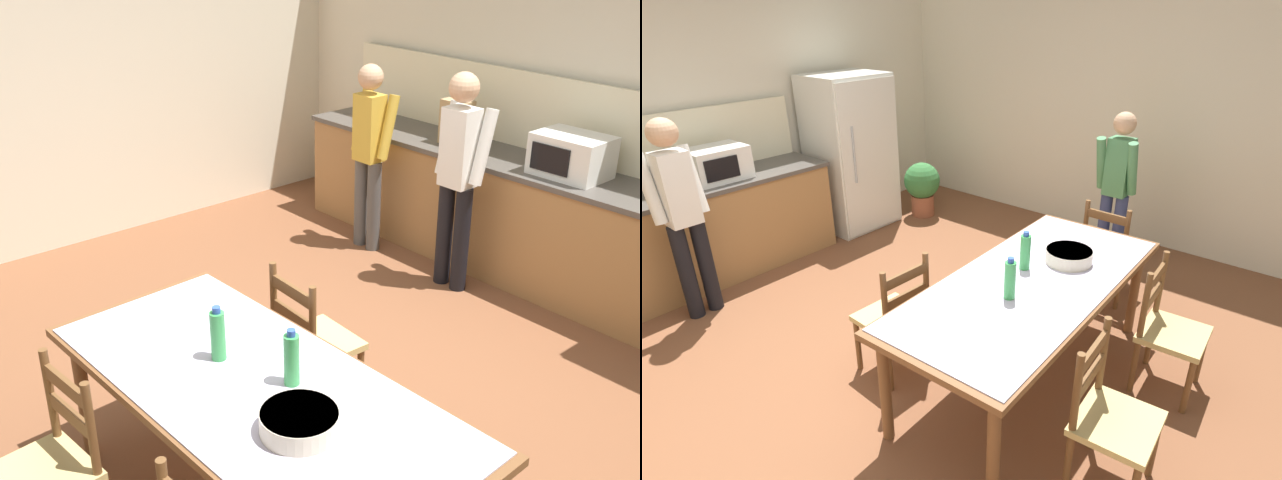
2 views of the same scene
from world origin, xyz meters
TOP-DOWN VIEW (x-y plane):
  - ground_plane at (0.00, 0.00)m, footprint 8.32×8.32m
  - wall_back at (0.00, 2.66)m, footprint 6.52×0.12m
  - wall_right at (3.26, 0.00)m, footprint 0.12×5.20m
  - kitchen_counter at (-0.73, 2.23)m, footprint 3.50×0.66m
  - refrigerator at (1.53, 2.19)m, footprint 0.83×0.73m
  - microwave at (0.02, 2.21)m, footprint 0.50×0.39m
  - dining_table at (0.46, -0.89)m, footprint 2.18×1.02m
  - bottle_near_centre at (0.19, -0.90)m, footprint 0.07×0.07m
  - bottle_off_centre at (0.57, -0.76)m, footprint 0.07×0.07m
  - serving_bowl at (0.84, -0.95)m, footprint 0.32×0.32m
  - chair_side_near_left at (0.00, -1.67)m, footprint 0.45×0.43m
  - chair_side_far_left at (-0.05, -0.13)m, footprint 0.44×0.42m
  - chair_head_end at (1.83, -0.84)m, footprint 0.41×0.43m
  - chair_side_near_right at (0.97, -1.64)m, footprint 0.45×0.43m
  - person_at_counter at (-0.56, 1.69)m, footprint 0.41×0.29m
  - person_by_table at (2.38, -0.61)m, footprint 0.27×0.39m
  - potted_plant at (2.23, 1.76)m, footprint 0.44×0.44m

SIDE VIEW (x-z plane):
  - ground_plane at x=0.00m, z-range 0.00..0.00m
  - potted_plant at x=2.23m, z-range 0.05..0.72m
  - chair_side_near_left at x=0.00m, z-range -0.01..0.90m
  - chair_side_far_left at x=-0.05m, z-range -0.01..0.90m
  - chair_head_end at x=1.83m, z-range -0.01..0.90m
  - chair_side_near_right at x=0.97m, z-range -0.01..0.90m
  - kitchen_counter at x=-0.73m, z-range 0.00..0.93m
  - dining_table at x=0.46m, z-range 0.31..1.09m
  - serving_bowl at x=0.84m, z-range 0.78..0.87m
  - person_by_table at x=2.38m, z-range 0.10..1.63m
  - refrigerator at x=1.53m, z-range 0.00..1.73m
  - bottle_near_centre at x=0.19m, z-range 0.77..1.04m
  - bottle_off_centre at x=0.57m, z-range 0.77..1.04m
  - person_at_counter at x=-0.56m, z-range 0.10..1.75m
  - microwave at x=0.02m, z-range 0.93..1.23m
  - wall_back at x=0.00m, z-range 0.00..2.90m
  - wall_right at x=3.26m, z-range 0.00..2.90m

